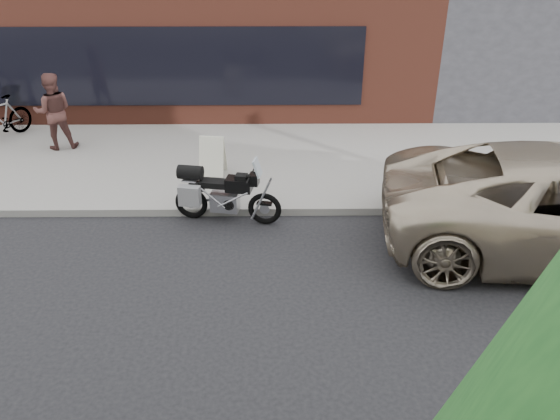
{
  "coord_description": "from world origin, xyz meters",
  "views": [
    {
      "loc": [
        0.69,
        -5.19,
        4.94
      ],
      "look_at": [
        0.77,
        2.62,
        0.85
      ],
      "focal_mm": 35.0,
      "sensor_mm": 36.0,
      "label": 1
    }
  ],
  "objects_px": {
    "cafe_patron_left": "(54,111)",
    "bicycle_rear": "(1,118)",
    "motorcycle": "(220,194)",
    "sandwich_sign": "(213,155)"
  },
  "relations": [
    {
      "from": "cafe_patron_left",
      "to": "bicycle_rear",
      "type": "bearing_deg",
      "value": -39.21
    },
    {
      "from": "sandwich_sign",
      "to": "cafe_patron_left",
      "type": "distance_m",
      "value": 4.2
    },
    {
      "from": "motorcycle",
      "to": "sandwich_sign",
      "type": "height_order",
      "value": "motorcycle"
    },
    {
      "from": "motorcycle",
      "to": "bicycle_rear",
      "type": "relative_size",
      "value": 1.16
    },
    {
      "from": "cafe_patron_left",
      "to": "motorcycle",
      "type": "bearing_deg",
      "value": 123.39
    },
    {
      "from": "sandwich_sign",
      "to": "cafe_patron_left",
      "type": "xyz_separation_m",
      "value": [
        -3.86,
        1.57,
        0.48
      ]
    },
    {
      "from": "motorcycle",
      "to": "sandwich_sign",
      "type": "xyz_separation_m",
      "value": [
        -0.31,
        1.88,
        0.02
      ]
    },
    {
      "from": "cafe_patron_left",
      "to": "sandwich_sign",
      "type": "bearing_deg",
      "value": 140.81
    },
    {
      "from": "motorcycle",
      "to": "bicycle_rear",
      "type": "distance_m",
      "value": 7.1
    },
    {
      "from": "bicycle_rear",
      "to": "sandwich_sign",
      "type": "height_order",
      "value": "bicycle_rear"
    }
  ]
}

